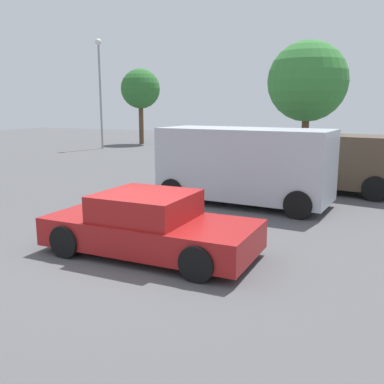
{
  "coord_description": "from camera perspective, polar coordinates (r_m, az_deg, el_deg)",
  "views": [
    {
      "loc": [
        4.22,
        -6.9,
        2.9
      ],
      "look_at": [
        0.12,
        2.26,
        0.9
      ],
      "focal_mm": 40.12,
      "sensor_mm": 36.0,
      "label": 1
    }
  ],
  "objects": [
    {
      "name": "dog",
      "position": [
        11.39,
        -2.46,
        -1.97
      ],
      "size": [
        0.7,
        0.3,
        0.46
      ],
      "rotation": [
        0.0,
        0.0,
        3.24
      ],
      "color": "beige",
      "rests_on": "ground_plane"
    },
    {
      "name": "van_white",
      "position": [
        12.92,
        6.92,
        3.74
      ],
      "size": [
        5.21,
        2.53,
        2.27
      ],
      "rotation": [
        0.0,
        0.0,
        3.06
      ],
      "color": "#B2B7C1",
      "rests_on": "ground_plane"
    },
    {
      "name": "suv_dark",
      "position": [
        15.67,
        17.45,
        4.07
      ],
      "size": [
        5.16,
        2.8,
        1.96
      ],
      "rotation": [
        0.0,
        0.0,
        -0.18
      ],
      "color": "#4C3D2D",
      "rests_on": "ground_plane"
    },
    {
      "name": "tree_back_center",
      "position": [
        34.33,
        -6.87,
        13.42
      ],
      "size": [
        3.02,
        3.02,
        5.78
      ],
      "color": "brown",
      "rests_on": "ground_plane"
    },
    {
      "name": "tree_back_right",
      "position": [
        21.3,
        15.11,
        13.97
      ],
      "size": [
        3.71,
        3.71,
        5.91
      ],
      "color": "brown",
      "rests_on": "ground_plane"
    },
    {
      "name": "ground_plane",
      "position": [
        8.59,
        -7.01,
        -8.55
      ],
      "size": [
        80.0,
        80.0,
        0.0
      ],
      "primitive_type": "plane",
      "color": "#515154"
    },
    {
      "name": "light_post_near",
      "position": [
        31.02,
        -12.17,
        14.76
      ],
      "size": [
        0.44,
        0.44,
        7.4
      ],
      "color": "gray",
      "rests_on": "ground_plane"
    },
    {
      "name": "sedan_foreground",
      "position": [
        8.59,
        -5.63,
        -4.51
      ],
      "size": [
        4.25,
        2.02,
        1.24
      ],
      "rotation": [
        0.0,
        0.0,
        -0.02
      ],
      "color": "maroon",
      "rests_on": "ground_plane"
    }
  ]
}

